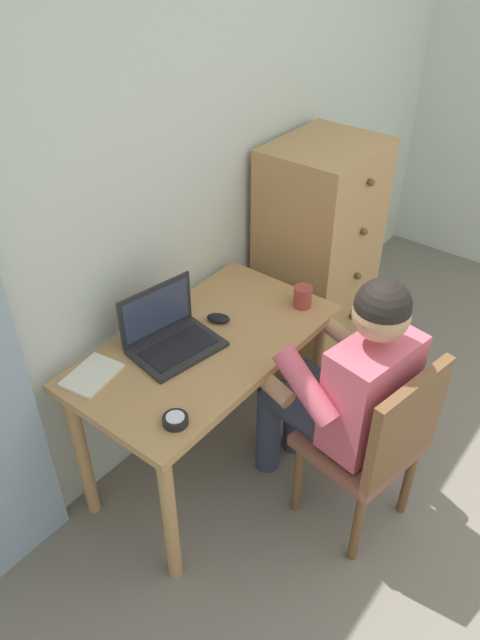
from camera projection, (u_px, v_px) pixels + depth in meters
wall_back at (205, 167)px, 2.57m from camera, size 4.80×0.05×2.50m
desk at (206, 365)px, 2.47m from camera, size 1.12×0.61×0.75m
dresser at (317, 261)px, 3.14m from camera, size 0.57×0.49×1.26m
chair at (376, 441)px, 2.31m from camera, size 0.48×0.46×0.88m
person_seated at (343, 383)px, 2.31m from camera, size 0.59×0.63×1.20m
laptop at (170, 335)px, 2.35m from camera, size 0.38×0.30×0.24m
computer_mouse at (218, 318)px, 2.50m from camera, size 0.09×0.12×0.03m
desk_clock at (175, 420)px, 2.03m from camera, size 0.09×0.09×0.03m
notebook_pad at (92, 375)px, 2.23m from camera, size 0.23×0.18×0.01m
coffee_mug at (303, 297)px, 2.57m from camera, size 0.12×0.08×0.09m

